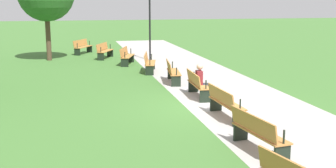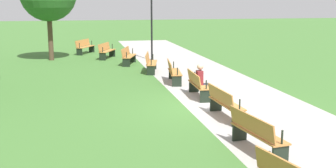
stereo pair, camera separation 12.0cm
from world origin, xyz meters
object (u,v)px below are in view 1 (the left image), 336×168
Objects in this scene: bench_0 at (82,46)px; person_seated at (202,79)px; bench_6 at (225,102)px; lamp_post at (150,13)px; bench_2 at (126,56)px; bench_7 at (257,132)px; bench_4 at (172,71)px; bench_3 at (149,62)px; bench_1 at (104,50)px; bench_5 at (197,84)px.

person_seated is (13.25, 3.78, 0.16)m from bench_0.
lamp_post is (-12.15, 0.03, 2.19)m from bench_6.
bench_0 is at bearing -138.76° from bench_2.
bench_4 is at bearing 172.25° from bench_7.
bench_0 is at bearing -154.24° from bench_4.
bench_3 is at bearing -11.09° from lamp_post.
bench_1 is 8.25m from bench_4.
lamp_post reaches higher than bench_7.
bench_4 is 5.51m from bench_6.
bench_1 is at bearing 179.97° from bench_7.
bench_1 is (2.48, 1.20, 0.00)m from bench_0.
bench_6 is 0.48× the size of lamp_post.
lamp_post is at bearing 72.43° from bench_0.
bench_5 and bench_6 have the same top height.
lamp_post reaches higher than person_seated.
bench_0 is 10.98m from bench_4.
bench_1 and bench_6 have the same top height.
bench_4 is 1.02× the size of bench_5.
bench_5 is 0.48× the size of lamp_post.
bench_7 is (2.75, -0.25, 0.00)m from bench_6.
bench_3 is at bearing 41.26° from bench_1.
bench_5 is at bearing 43.85° from bench_0.
bench_0 is at bearing -161.98° from bench_5.
person_seated is 9.67m from lamp_post.
bench_0 and bench_7 have the same top height.
bench_5 is at bearing -0.18° from lamp_post.
bench_1 is 0.48× the size of lamp_post.
bench_2 is 1.00× the size of bench_3.
bench_1 is at bearing -156.82° from bench_4.
bench_1 is 1.53× the size of person_seated.
bench_3 is (2.66, 0.73, 0.00)m from bench_2.
bench_5 is 1.00× the size of bench_6.
bench_2 is (5.07, 2.17, 0.00)m from bench_0.
bench_1 is 10.98m from bench_5.
bench_0 is 0.98× the size of bench_7.
bench_3 is (5.24, 1.70, 0.00)m from bench_1.
bench_0 is 5.51m from bench_2.
bench_4 is (10.44, 3.39, 0.00)m from bench_0.
bench_4 is 8.26m from bench_7.
bench_3 is at bearing -177.44° from bench_6.
bench_1 and bench_4 have the same top height.
bench_3 is 1.01× the size of bench_4.
bench_7 is at bearing 38.70° from bench_0.
bench_2 is 2.95m from lamp_post.
bench_1 is at bearing -163.92° from person_seated.
bench_0 and bench_2 have the same top height.
bench_3 is at bearing -169.70° from bench_5.
bench_3 is 2.76m from bench_4.
bench_6 is (8.22, 0.74, 0.00)m from bench_3.
bench_6 is 2.70m from person_seated.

